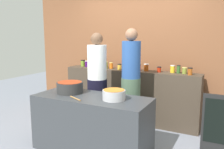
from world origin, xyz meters
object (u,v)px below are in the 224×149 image
at_px(cooking_pot_center, 114,95).
at_px(cook_in_cap, 131,87).
at_px(preserve_jar_4, 106,65).
at_px(preserve_jar_6, 119,67).
at_px(preserve_jar_9, 138,67).
at_px(preserve_jar_3, 101,65).
at_px(wooden_spoon, 75,98).
at_px(preserve_jar_11, 159,69).
at_px(cook_with_tongs, 97,88).
at_px(preserve_jar_5, 111,65).
at_px(chalkboard_sign, 218,124).
at_px(cooking_pot_left, 70,87).
at_px(preserve_jar_14, 185,71).
at_px(preserve_jar_8, 133,67).
at_px(preserve_jar_12, 173,69).
at_px(preserve_jar_1, 87,64).
at_px(preserve_jar_0, 83,63).
at_px(preserve_jar_10, 146,67).
at_px(preserve_jar_13, 179,69).
at_px(preserve_jar_7, 126,67).
at_px(preserve_jar_15, 190,71).

distance_m(cooking_pot_center, cook_in_cap, 0.79).
height_order(preserve_jar_4, preserve_jar_6, preserve_jar_4).
relative_size(preserve_jar_6, preserve_jar_9, 0.79).
bearing_deg(cook_in_cap, preserve_jar_3, 144.72).
xyz_separation_m(preserve_jar_9, wooden_spoon, (-0.31, -1.62, -0.27)).
xyz_separation_m(preserve_jar_11, cook_with_tongs, (-0.87, -0.75, -0.28)).
height_order(preserve_jar_5, cook_with_tongs, cook_with_tongs).
distance_m(preserve_jar_5, chalkboard_sign, 2.27).
xyz_separation_m(preserve_jar_4, preserve_jar_9, (0.70, 0.02, 0.00)).
height_order(cooking_pot_left, chalkboard_sign, cooking_pot_left).
bearing_deg(preserve_jar_3, preserve_jar_14, -0.62).
height_order(preserve_jar_8, cooking_pot_left, preserve_jar_8).
xyz_separation_m(preserve_jar_12, chalkboard_sign, (0.84, -0.69, -0.66)).
relative_size(preserve_jar_4, preserve_jar_11, 1.38).
height_order(preserve_jar_1, cook_with_tongs, cook_with_tongs).
bearing_deg(preserve_jar_3, preserve_jar_0, 177.73).
relative_size(preserve_jar_10, preserve_jar_12, 1.02).
height_order(preserve_jar_0, preserve_jar_3, preserve_jar_0).
xyz_separation_m(preserve_jar_8, cook_in_cap, (0.21, -0.63, -0.26)).
relative_size(preserve_jar_3, cook_with_tongs, 0.07).
height_order(preserve_jar_13, cook_in_cap, cook_in_cap).
xyz_separation_m(preserve_jar_13, chalkboard_sign, (0.73, -0.68, -0.66)).
distance_m(preserve_jar_3, cooking_pot_left, 1.44).
bearing_deg(cooking_pot_left, preserve_jar_0, 116.54).
relative_size(preserve_jar_3, preserve_jar_8, 1.00).
distance_m(preserve_jar_12, cook_with_tongs, 1.40).
bearing_deg(preserve_jar_7, preserve_jar_5, 172.20).
bearing_deg(preserve_jar_3, preserve_jar_9, -2.90).
bearing_deg(preserve_jar_1, preserve_jar_9, -1.66).
relative_size(preserve_jar_3, preserve_jar_10, 0.91).
bearing_deg(preserve_jar_15, preserve_jar_9, 175.84).
bearing_deg(cooking_pot_left, preserve_jar_12, 48.78).
distance_m(cooking_pot_center, chalkboard_sign, 1.58).
distance_m(preserve_jar_6, cooking_pot_left, 1.35).
distance_m(preserve_jar_6, preserve_jar_12, 1.02).
distance_m(preserve_jar_9, preserve_jar_10, 0.15).
height_order(preserve_jar_1, preserve_jar_7, preserve_jar_1).
relative_size(preserve_jar_8, preserve_jar_14, 1.11).
xyz_separation_m(preserve_jar_9, chalkboard_sign, (1.48, -0.64, -0.66)).
bearing_deg(preserve_jar_9, cook_with_tongs, -121.19).
relative_size(preserve_jar_7, cooking_pot_left, 0.26).
distance_m(preserve_jar_5, preserve_jar_7, 0.36).
height_order(preserve_jar_8, preserve_jar_9, preserve_jar_9).
xyz_separation_m(preserve_jar_1, cook_with_tongs, (0.73, -0.80, -0.30)).
bearing_deg(preserve_jar_7, wooden_spoon, -92.75).
xyz_separation_m(preserve_jar_0, preserve_jar_1, (0.11, -0.03, -0.00)).
distance_m(preserve_jar_12, preserve_jar_15, 0.34).
xyz_separation_m(preserve_jar_4, cooking_pot_center, (0.88, -1.39, -0.20)).
xyz_separation_m(preserve_jar_0, preserve_jar_5, (0.71, -0.04, -0.01)).
relative_size(preserve_jar_15, chalkboard_sign, 0.15).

